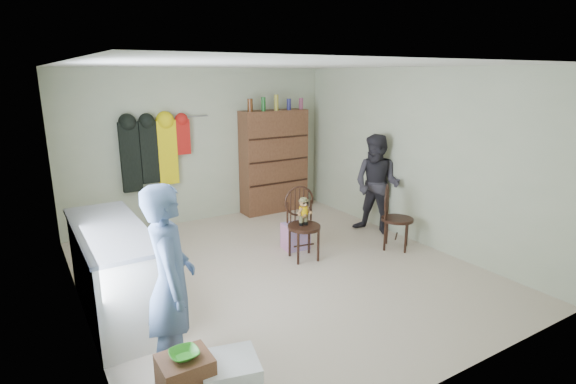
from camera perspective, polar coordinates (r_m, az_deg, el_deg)
ground_plane at (r=5.74m, az=-1.09°, el=-9.98°), size 5.00×5.00×0.00m
room_walls at (r=5.74m, az=-3.89°, el=6.46°), size 5.00×5.00×5.00m
counter at (r=4.94m, az=-21.25°, el=-9.31°), size 0.64×1.86×0.94m
bowl at (r=3.36m, az=-13.06°, el=-19.44°), size 0.20×0.20×0.05m
plastic_tub at (r=3.62m, az=-7.40°, el=-22.97°), size 0.50×0.48×0.40m
chair_front at (r=5.95m, az=1.86°, el=-3.36°), size 0.50×0.50×0.97m
chair_far at (r=6.47m, az=13.26°, el=-2.80°), size 0.58×0.58×0.93m
striped_bag at (r=6.38m, az=0.96°, el=-5.60°), size 0.37×0.30×0.37m
person_left at (r=3.71m, az=-14.67°, el=-11.16°), size 0.52×0.67×1.62m
person_right at (r=6.98m, az=11.22°, el=0.92°), size 0.83×0.92×1.53m
dresser at (r=7.97m, az=-1.80°, el=3.94°), size 1.20×0.39×2.07m
coat_rack at (r=7.21m, az=-16.69°, el=4.93°), size 1.42×0.12×1.09m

